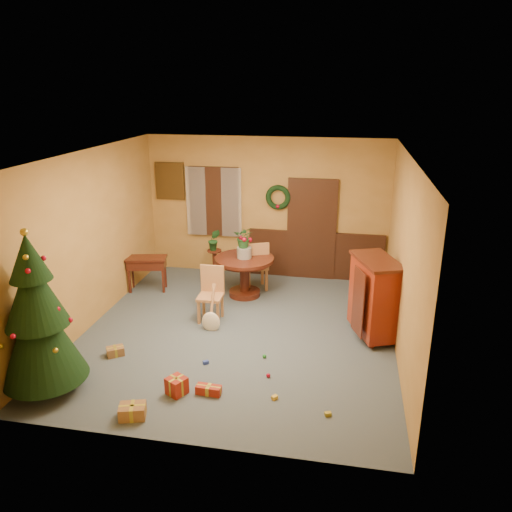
% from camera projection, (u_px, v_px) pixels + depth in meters
% --- Properties ---
extents(room_envelope, '(5.50, 5.50, 5.50)m').
position_uv_depth(room_envelope, '(276.00, 225.00, 10.34)').
color(room_envelope, '#394853').
rests_on(room_envelope, ground).
extents(dining_table, '(1.12, 1.12, 0.77)m').
position_uv_depth(dining_table, '(244.00, 269.00, 9.49)').
color(dining_table, black).
rests_on(dining_table, floor).
extents(urn, '(0.28, 0.28, 0.20)m').
position_uv_depth(urn, '(244.00, 253.00, 9.38)').
color(urn, slate).
rests_on(urn, dining_table).
extents(centerpiece_plant, '(0.37, 0.32, 0.41)m').
position_uv_depth(centerpiece_plant, '(244.00, 237.00, 9.28)').
color(centerpiece_plant, '#1E4C23').
rests_on(centerpiece_plant, urn).
extents(chair_near, '(0.42, 0.42, 0.95)m').
position_uv_depth(chair_near, '(211.00, 292.00, 8.55)').
color(chair_near, '#A26D40').
rests_on(chair_near, floor).
extents(chair_far, '(0.57, 0.57, 1.01)m').
position_uv_depth(chair_far, '(257.00, 264.00, 9.75)').
color(chair_far, '#A26D40').
rests_on(chair_far, floor).
extents(guitar, '(0.42, 0.53, 0.71)m').
position_uv_depth(guitar, '(211.00, 310.00, 8.19)').
color(guitar, '#F4E9CB').
rests_on(guitar, floor).
extents(plant_stand, '(0.29, 0.29, 0.74)m').
position_uv_depth(plant_stand, '(215.00, 263.00, 10.04)').
color(plant_stand, black).
rests_on(plant_stand, floor).
extents(stand_plant, '(0.28, 0.25, 0.43)m').
position_uv_depth(stand_plant, '(214.00, 240.00, 9.88)').
color(stand_plant, '#19471E').
rests_on(stand_plant, plant_stand).
extents(christmas_tree, '(1.09, 1.09, 2.25)m').
position_uv_depth(christmas_tree, '(38.00, 318.00, 6.34)').
color(christmas_tree, '#382111').
rests_on(christmas_tree, floor).
extents(writing_desk, '(0.84, 0.53, 0.69)m').
position_uv_depth(writing_desk, '(147.00, 265.00, 9.75)').
color(writing_desk, black).
rests_on(writing_desk, floor).
extents(sideboard, '(0.88, 1.16, 1.32)m').
position_uv_depth(sideboard, '(374.00, 296.00, 7.89)').
color(sideboard, '#63140B').
rests_on(sideboard, floor).
extents(gift_a, '(0.37, 0.31, 0.17)m').
position_uv_depth(gift_a, '(133.00, 411.00, 6.11)').
color(gift_a, brown).
rests_on(gift_a, floor).
extents(gift_b, '(0.32, 0.32, 0.24)m').
position_uv_depth(gift_b, '(177.00, 386.00, 6.57)').
color(gift_b, maroon).
rests_on(gift_b, floor).
extents(gift_c, '(0.30, 0.28, 0.14)m').
position_uv_depth(gift_c, '(115.00, 351.00, 7.51)').
color(gift_c, brown).
rests_on(gift_c, floor).
extents(gift_d, '(0.34, 0.16, 0.12)m').
position_uv_depth(gift_d, '(209.00, 390.00, 6.58)').
color(gift_d, maroon).
rests_on(gift_d, floor).
extents(toy_a, '(0.09, 0.09, 0.05)m').
position_uv_depth(toy_a, '(206.00, 362.00, 7.29)').
color(toy_a, '#253CA2').
rests_on(toy_a, floor).
extents(toy_b, '(0.06, 0.06, 0.06)m').
position_uv_depth(toy_b, '(264.00, 356.00, 7.45)').
color(toy_b, '#22802D').
rests_on(toy_b, floor).
extents(toy_c, '(0.09, 0.09, 0.05)m').
position_uv_depth(toy_c, '(275.00, 397.00, 6.48)').
color(toy_c, gold).
rests_on(toy_c, floor).
extents(toy_d, '(0.06, 0.06, 0.06)m').
position_uv_depth(toy_d, '(268.00, 375.00, 6.96)').
color(toy_d, '#A80B26').
rests_on(toy_d, floor).
extents(toy_e, '(0.09, 0.08, 0.05)m').
position_uv_depth(toy_e, '(328.00, 414.00, 6.15)').
color(toy_e, gold).
rests_on(toy_e, floor).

